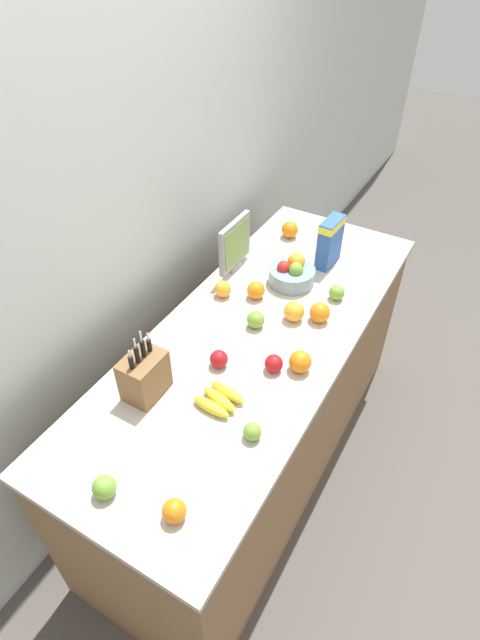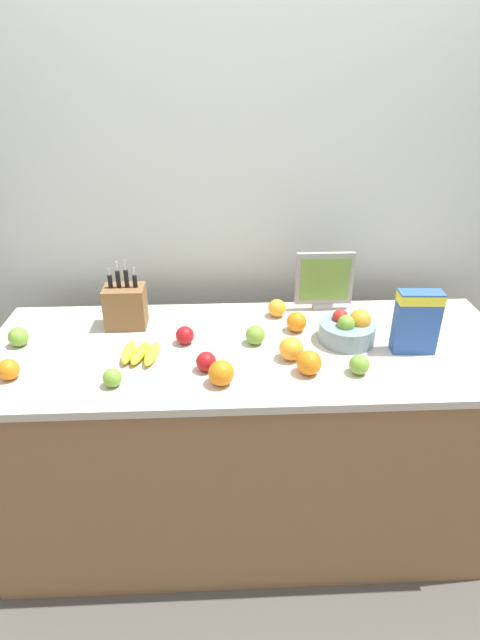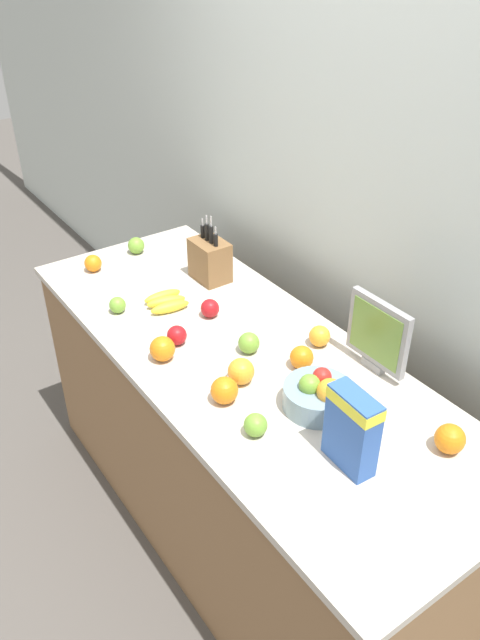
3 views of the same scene
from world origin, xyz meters
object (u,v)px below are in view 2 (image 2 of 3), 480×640
(fruit_bowl, at_px, (348,329))
(apple_leftmost, at_px, (255,335))
(apple_rightmost, at_px, (18,337))
(apple_front, at_px, (112,378))
(apple_by_knife_block, at_px, (359,365))
(cereal_box, at_px, (417,319))
(orange_back_center, at_px, (420,308))
(apple_near_bananas, at_px, (185,335))
(orange_front_right, at_px, (296,322))
(knife_block, at_px, (125,306))
(orange_mid_right, at_px, (291,349))
(orange_mid_left, at_px, (221,373))
(orange_by_cereal, at_px, (8,370))
(small_monitor, at_px, (324,280))
(orange_near_bowl, at_px, (277,308))
(orange_front_center, at_px, (309,363))
(apple_rear, at_px, (206,362))

(fruit_bowl, relative_size, apple_leftmost, 2.86)
(apple_rightmost, distance_m, apple_leftmost, 0.92)
(apple_front, xyz_separation_m, apple_by_knife_block, (0.86, 0.04, 0.00))
(cereal_box, bearing_deg, orange_back_center, 67.61)
(apple_near_bananas, xyz_separation_m, orange_front_right, (0.45, 0.08, 0.00))
(knife_block, relative_size, apple_near_bananas, 4.04)
(fruit_bowl, bearing_deg, orange_mid_right, -152.44)
(cereal_box, bearing_deg, apple_by_knife_block, -145.92)
(orange_mid_left, relative_size, orange_back_center, 1.00)
(orange_by_cereal, bearing_deg, knife_block, 47.39)
(orange_front_right, xyz_separation_m, orange_mid_right, (-0.05, -0.22, 0.00))
(small_monitor, bearing_deg, orange_near_bowl, -164.16)
(small_monitor, height_order, apple_by_knife_block, small_monitor)
(knife_block, bearing_deg, orange_front_center, -29.51)
(apple_front, xyz_separation_m, orange_mid_right, (0.63, 0.14, 0.01))
(apple_rear, relative_size, orange_front_center, 0.82)
(apple_front, bearing_deg, apple_leftmost, 27.61)
(cereal_box, xyz_separation_m, fruit_bowl, (-0.23, 0.09, -0.09))
(small_monitor, height_order, orange_mid_left, small_monitor)
(apple_rightmost, height_order, apple_front, apple_rightmost)
(apple_by_knife_block, relative_size, orange_front_center, 0.81)
(cereal_box, relative_size, orange_mid_left, 2.76)
(orange_by_cereal, bearing_deg, orange_front_right, 15.94)
(apple_leftmost, distance_m, apple_by_knife_block, 0.42)
(orange_mid_left, relative_size, orange_near_bowl, 1.16)
(apple_front, distance_m, orange_mid_left, 0.37)
(cereal_box, bearing_deg, apple_near_bananas, 176.95)
(knife_block, distance_m, fruit_bowl, 0.91)
(orange_by_cereal, bearing_deg, apple_near_bananas, 19.98)
(apple_front, distance_m, orange_front_right, 0.77)
(orange_near_bowl, distance_m, orange_back_center, 0.62)
(cereal_box, xyz_separation_m, apple_front, (-1.10, -0.18, -0.10))
(apple_near_bananas, relative_size, orange_near_bowl, 0.94)
(knife_block, bearing_deg, small_monitor, 7.88)
(apple_by_knife_block, bearing_deg, apple_near_bananas, 158.94)
(apple_rear, bearing_deg, apple_leftmost, 44.09)
(small_monitor, bearing_deg, orange_mid_left, -129.13)
(apple_rightmost, bearing_deg, orange_back_center, 5.66)
(apple_by_knife_block, bearing_deg, apple_leftmost, 147.02)
(apple_leftmost, distance_m, apple_front, 0.57)
(orange_by_cereal, distance_m, orange_mid_left, 0.74)
(apple_front, height_order, orange_near_bowl, orange_near_bowl)
(knife_block, relative_size, orange_near_bowl, 3.79)
(apple_near_bananas, bearing_deg, fruit_bowl, -0.70)
(fruit_bowl, xyz_separation_m, orange_front_right, (-0.19, 0.09, -0.01))
(knife_block, xyz_separation_m, orange_back_center, (1.25, 0.02, -0.05))
(apple_rear, bearing_deg, orange_mid_right, 11.32)
(cereal_box, distance_m, orange_near_bowl, 0.58)
(apple_front, distance_m, orange_front_center, 0.68)
(small_monitor, relative_size, apple_rear, 3.65)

